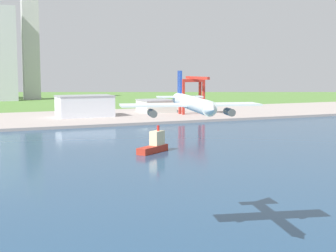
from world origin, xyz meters
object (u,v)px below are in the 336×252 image
object	(u,v)px
warehouse_main	(85,106)
warehouse_annex	(156,106)
port_crane_red	(193,87)
airplane_landing	(192,104)
tugboat_small	(154,145)

from	to	relation	value
warehouse_main	warehouse_annex	bearing A→B (deg)	14.75
warehouse_main	warehouse_annex	world-z (taller)	warehouse_main
warehouse_annex	warehouse_main	bearing A→B (deg)	-165.25
port_crane_red	warehouse_main	distance (m)	106.69
airplane_landing	warehouse_main	xyz separation A→B (m)	(56.87, 346.74, -26.44)
airplane_landing	tugboat_small	world-z (taller)	airplane_landing
warehouse_main	port_crane_red	bearing A→B (deg)	-9.38
warehouse_main	warehouse_annex	distance (m)	83.16
tugboat_small	port_crane_red	distance (m)	216.41
airplane_landing	port_crane_red	xyz separation A→B (m)	(160.78, 329.58, -9.39)
airplane_landing	port_crane_red	bearing A→B (deg)	64.00
port_crane_red	warehouse_annex	xyz separation A→B (m)	(-23.56, 38.33, -20.62)
warehouse_main	airplane_landing	bearing A→B (deg)	-99.31
port_crane_red	tugboat_small	bearing A→B (deg)	-121.78
warehouse_main	warehouse_annex	size ratio (longest dim) A/B	1.49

